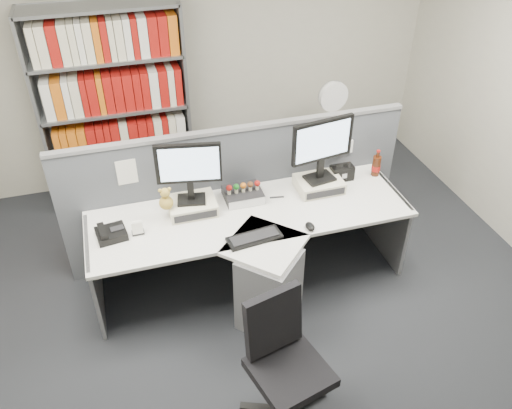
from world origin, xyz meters
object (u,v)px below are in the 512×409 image
object	(u,v)px
desk	(258,255)
desk_phone	(111,233)
speaker	(342,173)
monitor_left	(189,168)
desk_fan	(333,100)
keyboard	(254,238)
filing_cabinet	(327,158)
desktop_pc	(243,195)
office_chair	(284,359)
monitor_right	(322,145)
cola_bottle	(376,166)
mouse	(310,226)
shelving_unit	(116,112)
desk_calendar	(137,228)

from	to	relation	value
desk	desk_phone	distance (m)	1.16
speaker	monitor_left	bearing A→B (deg)	-176.31
desk_phone	desk_fan	xyz separation A→B (m)	(2.30, 1.17, 0.27)
keyboard	filing_cabinet	size ratio (longest dim) A/B	0.62
keyboard	speaker	xyz separation A→B (m)	(0.97, 0.57, 0.05)
desktop_pc	keyboard	distance (m)	0.54
office_chair	speaker	bearing A→B (deg)	55.29
monitor_right	cola_bottle	world-z (taller)	monitor_right
filing_cabinet	monitor_left	bearing A→B (deg)	-148.22
mouse	desk_phone	bearing A→B (deg)	167.30
desk	monitor_left	distance (m)	0.89
office_chair	shelving_unit	bearing A→B (deg)	104.53
desk_calendar	monitor_right	bearing A→B (deg)	6.17
desk	speaker	bearing A→B (deg)	27.36
monitor_left	desk_calendar	world-z (taller)	monitor_left
desk	mouse	bearing A→B (deg)	-15.02
desk_fan	monitor_right	bearing A→B (deg)	-118.01
keyboard	desk_fan	world-z (taller)	desk_fan
desktop_pc	mouse	distance (m)	0.66
monitor_left	desk_fan	size ratio (longest dim) A/B	0.99
desktop_pc	filing_cabinet	distance (m)	1.60
keyboard	speaker	distance (m)	1.13
shelving_unit	desk_fan	size ratio (longest dim) A/B	3.84
filing_cabinet	monitor_right	bearing A→B (deg)	-118.00
mouse	cola_bottle	size ratio (longest dim) A/B	0.43
monitor_right	desk_phone	world-z (taller)	monitor_right
desktop_pc	office_chair	world-z (taller)	office_chair
monitor_right	keyboard	bearing A→B (deg)	-145.89
keyboard	desk_fan	xyz separation A→B (m)	(1.26, 1.50, 0.29)
desk_fan	office_chair	xyz separation A→B (m)	(-1.35, -2.45, -0.52)
speaker	desk_fan	distance (m)	1.00
desk	mouse	world-z (taller)	mouse
desk_calendar	desk_fan	size ratio (longest dim) A/B	0.22
speaker	cola_bottle	xyz separation A→B (m)	(0.32, -0.02, 0.03)
shelving_unit	office_chair	xyz separation A→B (m)	(0.75, -2.90, -0.47)
desktop_pc	shelving_unit	size ratio (longest dim) A/B	0.15
filing_cabinet	desktop_pc	bearing A→B (deg)	-141.11
desk	desk_fan	xyz separation A→B (m)	(1.20, 1.40, 0.57)
cola_bottle	shelving_unit	size ratio (longest dim) A/B	0.13
desktop_pc	filing_cabinet	bearing A→B (deg)	38.89
cola_bottle	shelving_unit	xyz separation A→B (m)	(-2.13, 1.40, 0.16)
filing_cabinet	cola_bottle	bearing A→B (deg)	-88.39
cola_bottle	keyboard	bearing A→B (deg)	-156.79
monitor_right	desk_phone	distance (m)	1.81
monitor_left	cola_bottle	size ratio (longest dim) A/B	2.06
monitor_right	desk_phone	xyz separation A→B (m)	(-1.76, -0.15, -0.40)
desk	office_chair	bearing A→B (deg)	-97.96
speaker	desk_fan	xyz separation A→B (m)	(0.29, 0.93, 0.24)
desk_calendar	filing_cabinet	size ratio (longest dim) A/B	0.16
desk	desktop_pc	world-z (taller)	desktop_pc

